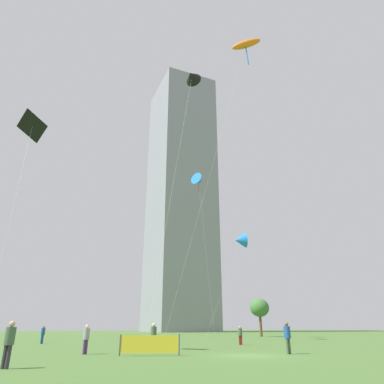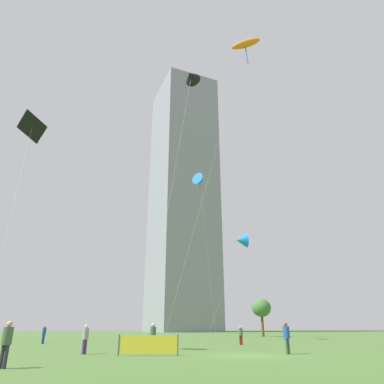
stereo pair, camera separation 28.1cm
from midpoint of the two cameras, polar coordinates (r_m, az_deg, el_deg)
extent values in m
plane|color=#476B30|center=(22.79, 8.90, -25.13)|extent=(280.00, 280.00, 0.00)
cylinder|color=#1E478C|center=(40.72, -23.63, -21.37)|extent=(0.16, 0.16, 0.83)
cylinder|color=#1E478C|center=(40.58, -23.79, -21.35)|extent=(0.16, 0.16, 0.83)
cylinder|color=#1E478C|center=(40.63, -23.54, -20.33)|extent=(0.38, 0.38, 0.66)
sphere|color=#997051|center=(40.63, -23.45, -19.71)|extent=(0.22, 0.22, 0.22)
cylinder|color=#2D2D33|center=(17.43, -28.49, -22.81)|extent=(0.17, 0.17, 0.89)
cylinder|color=#2D2D33|center=(17.55, -28.98, -22.70)|extent=(0.17, 0.17, 0.89)
cylinder|color=#3F593F|center=(17.46, -28.25, -20.19)|extent=(0.41, 0.41, 0.70)
sphere|color=tan|center=(17.45, -27.97, -18.66)|extent=(0.24, 0.24, 0.24)
cylinder|color=#593372|center=(24.69, -17.38, -23.19)|extent=(0.16, 0.16, 0.84)
cylinder|color=#593372|center=(24.58, -17.72, -23.17)|extent=(0.16, 0.16, 0.84)
cylinder|color=gray|center=(24.61, -17.34, -21.44)|extent=(0.38, 0.38, 0.66)
sphere|color=beige|center=(24.60, -17.22, -20.41)|extent=(0.23, 0.23, 0.23)
cylinder|color=#593372|center=(26.53, -6.78, -23.68)|extent=(0.17, 0.17, 0.90)
cylinder|color=#593372|center=(26.71, -6.72, -23.67)|extent=(0.17, 0.17, 0.90)
cylinder|color=#3F593F|center=(26.60, -6.67, -21.95)|extent=(0.41, 0.41, 0.71)
sphere|color=beige|center=(26.59, -6.62, -20.92)|extent=(0.24, 0.24, 0.24)
cylinder|color=maroon|center=(35.67, 7.91, -23.07)|extent=(0.15, 0.15, 0.81)
cylinder|color=maroon|center=(35.73, 7.64, -23.08)|extent=(0.15, 0.15, 0.81)
cylinder|color=#3F593F|center=(35.68, 7.71, -21.91)|extent=(0.37, 0.37, 0.64)
sphere|color=tan|center=(35.68, 7.67, -21.22)|extent=(0.22, 0.22, 0.22)
cylinder|color=#3F593F|center=(24.46, 15.12, -23.35)|extent=(0.17, 0.17, 0.91)
cylinder|color=#3F593F|center=(24.61, 15.40, -23.31)|extent=(0.17, 0.17, 0.91)
cylinder|color=#1E478C|center=(24.51, 15.06, -21.45)|extent=(0.42, 0.42, 0.72)
sphere|color=brown|center=(24.51, 14.95, -20.32)|extent=(0.25, 0.25, 0.25)
cylinder|color=silver|center=(47.93, 5.03, -15.46)|extent=(4.43, 2.66, 12.87)
cone|color=blue|center=(49.18, 7.81, -7.88)|extent=(2.29, 2.57, 2.21)
cylinder|color=silver|center=(25.62, -27.93, -3.35)|extent=(0.51, 5.96, 16.85)
pyramid|color=black|center=(31.62, -25.05, 9.80)|extent=(2.46, 2.46, 1.33)
cylinder|color=silver|center=(55.27, 2.18, -9.95)|extent=(1.62, 1.47, 24.98)
cone|color=blue|center=(59.22, 0.98, 1.93)|extent=(2.61, 2.74, 2.42)
cylinder|color=red|center=(58.78, 0.99, 0.91)|extent=(0.18, 0.33, 1.67)
cylinder|color=silver|center=(25.94, -3.58, 0.48)|extent=(3.51, 0.27, 22.44)
cone|color=black|center=(32.53, -0.28, 18.49)|extent=(1.68, 1.71, 1.42)
cylinder|color=silver|center=(30.32, 2.23, 1.27)|extent=(4.10, 8.38, 26.49)
ellipsoid|color=orange|center=(35.83, 8.69, 22.97)|extent=(2.83, 2.13, 1.52)
cylinder|color=blue|center=(34.92, 8.82, 21.41)|extent=(0.32, 0.14, 2.06)
cylinder|color=brown|center=(65.31, 11.14, -20.80)|extent=(0.44, 0.44, 3.55)
ellipsoid|color=#3D7033|center=(65.38, 10.95, -18.23)|extent=(3.33, 3.33, 3.07)
cube|color=gray|center=(132.86, -1.97, -0.59)|extent=(22.62, 26.14, 97.21)
cylinder|color=#4C4C4C|center=(22.45, -2.54, -23.90)|extent=(0.08, 0.08, 1.18)
cylinder|color=#4C4C4C|center=(22.63, -12.17, -23.46)|extent=(0.08, 0.08, 1.18)
cube|color=yellow|center=(22.47, -7.38, -23.63)|extent=(3.16, 1.50, 0.98)
camera|label=1|loc=(0.14, -90.24, 0.09)|focal=32.34mm
camera|label=2|loc=(0.14, 89.76, -0.09)|focal=32.34mm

